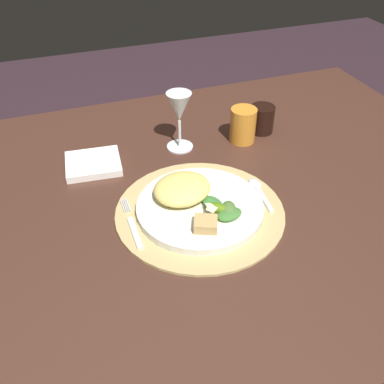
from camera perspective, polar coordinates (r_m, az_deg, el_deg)
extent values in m
plane|color=#2F1F26|center=(1.55, 0.11, -21.61)|extent=(6.00, 6.00, 0.00)
cube|color=#42261C|center=(1.00, 0.16, -0.63)|extent=(1.50, 1.04, 0.02)
cylinder|color=#422719|center=(1.80, 15.60, 3.25)|extent=(0.08, 0.08, 0.70)
cylinder|color=tan|center=(0.94, 1.03, -2.58)|extent=(0.37, 0.37, 0.01)
cylinder|color=silver|center=(0.94, 1.04, -2.03)|extent=(0.27, 0.27, 0.02)
ellipsoid|color=#EAD26A|center=(0.94, -1.31, 0.43)|extent=(0.16, 0.15, 0.04)
ellipsoid|color=#4E7413|center=(0.90, 3.24, -2.10)|extent=(0.06, 0.05, 0.02)
ellipsoid|color=#3E732F|center=(0.90, 4.92, -2.92)|extent=(0.06, 0.05, 0.02)
ellipsoid|color=#4C6E31|center=(0.91, 4.81, -2.22)|extent=(0.05, 0.06, 0.02)
ellipsoid|color=#397333|center=(0.92, 2.69, -1.46)|extent=(0.05, 0.06, 0.01)
cube|color=beige|center=(0.89, 2.65, -1.88)|extent=(0.02, 0.03, 0.01)
cube|color=beige|center=(0.89, 2.56, -2.19)|extent=(0.03, 0.03, 0.01)
cube|color=tan|center=(0.87, 1.81, -4.23)|extent=(0.06, 0.06, 0.02)
cube|color=silver|center=(0.89, -7.49, -5.30)|extent=(0.01, 0.10, 0.00)
cube|color=silver|center=(0.96, -9.10, -1.76)|extent=(0.00, 0.05, 0.00)
cube|color=silver|center=(0.96, -8.87, -1.71)|extent=(0.00, 0.05, 0.00)
cube|color=silver|center=(0.96, -8.64, -1.66)|extent=(0.00, 0.05, 0.00)
cube|color=silver|center=(0.96, -8.40, -1.61)|extent=(0.00, 0.05, 0.00)
cube|color=silver|center=(0.98, 9.47, -0.96)|extent=(0.02, 0.09, 0.00)
ellipsoid|color=silver|center=(1.02, 8.24, 1.12)|extent=(0.03, 0.04, 0.01)
cube|color=white|center=(1.11, -12.81, 3.64)|extent=(0.14, 0.13, 0.02)
cylinder|color=silver|center=(1.16, -1.60, 5.97)|extent=(0.07, 0.07, 0.00)
cylinder|color=silver|center=(1.14, -1.63, 7.66)|extent=(0.01, 0.01, 0.08)
cone|color=silver|center=(1.10, -1.70, 11.04)|extent=(0.06, 0.06, 0.08)
cylinder|color=orange|center=(1.17, 6.69, 8.70)|extent=(0.07, 0.07, 0.09)
cylinder|color=black|center=(1.23, 9.14, 9.42)|extent=(0.07, 0.07, 0.08)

